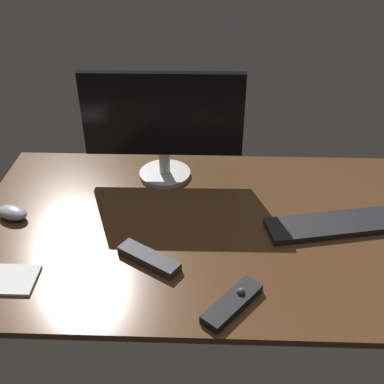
# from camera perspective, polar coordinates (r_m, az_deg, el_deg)

# --- Properties ---
(desk) EXTENTS (1.40, 0.84, 0.02)m
(desk) POSITION_cam_1_polar(r_m,az_deg,el_deg) (1.42, 1.37, -4.26)
(desk) COLOR #4C301C
(desk) RESTS_ON ground
(monitor) EXTENTS (0.52, 0.18, 0.37)m
(monitor) POSITION_cam_1_polar(r_m,az_deg,el_deg) (1.54, -3.71, 8.54)
(monitor) COLOR #BCBCBC
(monitor) RESTS_ON desk
(keyboard) EXTENTS (0.44, 0.19, 0.02)m
(keyboard) POSITION_cam_1_polar(r_m,az_deg,el_deg) (1.45, 17.12, -3.87)
(keyboard) COLOR black
(keyboard) RESTS_ON desk
(computer_mouse) EXTENTS (0.12, 0.09, 0.04)m
(computer_mouse) POSITION_cam_1_polar(r_m,az_deg,el_deg) (1.53, -21.20, -2.36)
(computer_mouse) COLOR #999EA5
(computer_mouse) RESTS_ON desk
(media_remote) EXTENTS (0.16, 0.17, 0.04)m
(media_remote) POSITION_cam_1_polar(r_m,az_deg,el_deg) (1.16, 4.73, -13.31)
(media_remote) COLOR black
(media_remote) RESTS_ON desk
(tv_remote) EXTENTS (0.18, 0.14, 0.02)m
(tv_remote) POSITION_cam_1_polar(r_m,az_deg,el_deg) (1.28, -5.48, -8.05)
(tv_remote) COLOR #2D2D33
(tv_remote) RESTS_ON desk
(notepad) EXTENTS (0.12, 0.11, 0.01)m
(notepad) POSITION_cam_1_polar(r_m,az_deg,el_deg) (1.31, -21.18, -9.90)
(notepad) COLOR silver
(notepad) RESTS_ON desk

